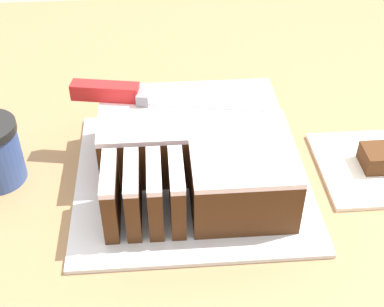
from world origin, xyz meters
TOP-DOWN VIEW (x-y plane):
  - cake_board at (-0.05, -0.06)m, footprint 0.31×0.29m
  - cake at (-0.04, -0.06)m, footprint 0.24×0.22m
  - knife at (-0.13, 0.01)m, footprint 0.26×0.07m
  - paper_napkin at (0.20, -0.06)m, footprint 0.16×0.16m
  - brownie at (0.20, -0.06)m, footprint 0.04×0.04m

SIDE VIEW (x-z plane):
  - cake_board at x=-0.05m, z-range 0.96..0.97m
  - paper_napkin at x=0.20m, z-range 0.96..0.97m
  - brownie at x=0.20m, z-range 0.97..0.99m
  - cake at x=-0.04m, z-range 0.97..1.04m
  - knife at x=-0.13m, z-range 1.04..1.06m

